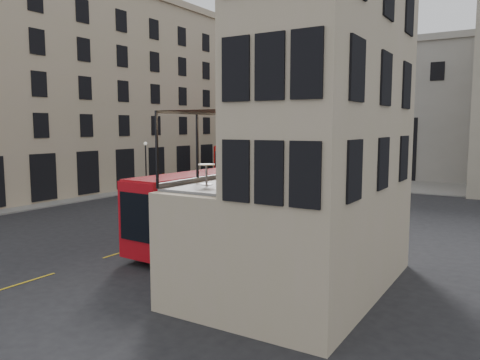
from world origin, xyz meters
The scene contains 31 objects.
ground centered at (0.00, 0.00, 0.00)m, with size 140.00×140.00×0.00m, color black.
host_building_main centered at (9.95, 0.00, 7.79)m, with size 7.26×11.40×15.10m.
host_frontage centered at (6.50, 0.00, 2.25)m, with size 3.00×11.00×4.50m, color tan.
cafe_floor centered at (6.50, 0.00, 4.55)m, with size 3.00×10.00×0.10m, color slate.
building_left centered at (-26.96, 20.00, 11.38)m, with size 14.60×50.60×22.00m.
gateway centered at (-5.00, 47.99, 9.39)m, with size 35.00×10.60×18.00m.
pavement_far centered at (-6.00, 38.00, 0.06)m, with size 40.00×12.00×0.12m, color slate.
pavement_left centered at (-22.00, 12.00, 0.06)m, with size 8.00×48.00×0.12m, color slate.
traffic_light_near centered at (-1.00, 12.00, 2.42)m, with size 0.16×0.20×3.80m.
traffic_light_far centered at (-15.00, 28.00, 2.42)m, with size 0.16×0.20×3.80m.
street_lamp_a centered at (-17.00, 18.00, 2.39)m, with size 0.36×0.36×5.33m.
street_lamp_b centered at (-6.00, 34.00, 2.39)m, with size 0.36×0.36×5.33m.
bus_near centered at (1.04, 3.54, 2.43)m, with size 3.01×10.93×4.32m.
bus_far centered at (-12.04, 31.40, 2.66)m, with size 3.20×11.99×4.74m.
car_a centered at (-5.59, 15.49, 0.70)m, with size 1.65×4.09×1.39m, color gray.
car_b centered at (-0.06, 31.94, 0.82)m, with size 1.74×4.98×1.64m, color #B60B19.
car_c centered at (-16.67, 22.62, 0.71)m, with size 1.99×4.88×1.42m, color black.
bicycle centered at (-1.39, 18.09, 0.41)m, with size 0.55×1.58×0.83m, color gray.
cyclist centered at (-4.42, 15.58, 0.97)m, with size 0.71×0.46×1.94m, color #CDFF1A.
pedestrian_a centered at (-14.24, 29.01, 0.77)m, with size 0.75×0.58×1.54m, color gray.
pedestrian_b centered at (-7.74, 32.81, 0.98)m, with size 1.27×0.73×1.97m, color gray.
pedestrian_c centered at (-0.52, 33.11, 0.92)m, with size 1.07×0.45×1.83m, color gray.
pedestrian_d centered at (4.33, 32.31, 0.83)m, with size 0.81×0.53×1.66m, color gray.
pedestrian_e centered at (-19.00, 22.85, 0.79)m, with size 0.58×0.38×1.59m, color gray.
cafe_table_near centered at (5.89, -3.09, 5.15)m, with size 0.66×0.66×0.83m.
cafe_table_mid centered at (5.71, -0.38, 5.07)m, with size 0.57×0.57×0.71m.
cafe_table_far centered at (5.66, 2.76, 5.12)m, with size 0.63×0.63×0.79m.
cafe_chair_a centered at (7.51, -4.02, 4.84)m, with size 0.47×0.47×0.79m.
cafe_chair_b centered at (7.08, -0.87, 4.84)m, with size 0.47×0.47×0.79m.
cafe_chair_c centered at (7.67, 0.12, 4.87)m, with size 0.51×0.51×0.90m.
cafe_chair_d centered at (7.63, 2.73, 4.85)m, with size 0.46×0.46×0.81m.
Camera 1 is at (16.72, -18.17, 6.92)m, focal length 35.00 mm.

